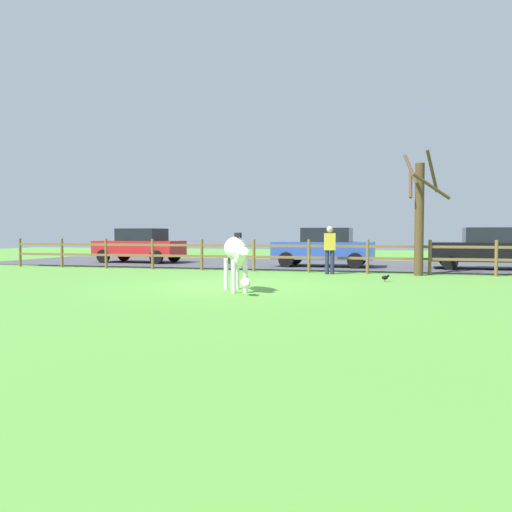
{
  "coord_description": "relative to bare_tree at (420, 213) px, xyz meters",
  "views": [
    {
      "loc": [
        4.28,
        -12.98,
        1.41
      ],
      "look_at": [
        0.41,
        0.96,
        0.75
      ],
      "focal_mm": 35.81,
      "sensor_mm": 36.0,
      "label": 1
    }
  ],
  "objects": [
    {
      "name": "parked_car_blue",
      "position": [
        -3.54,
        3.02,
        -1.2
      ],
      "size": [
        4.03,
        1.93,
        1.56
      ],
      "color": "#2D4CAD",
      "rests_on": "parking_asphalt"
    },
    {
      "name": "ground_plane",
      "position": [
        -4.98,
        -4.61,
        -2.05
      ],
      "size": [
        60.0,
        60.0,
        0.0
      ],
      "primitive_type": "plane",
      "color": "#549338"
    },
    {
      "name": "parked_car_red",
      "position": [
        -12.12,
        3.59,
        -1.2
      ],
      "size": [
        4.07,
        2.01,
        1.56
      ],
      "color": "red",
      "rests_on": "parking_asphalt"
    },
    {
      "name": "crow_on_grass",
      "position": [
        -1.02,
        -2.47,
        -1.92
      ],
      "size": [
        0.21,
        0.1,
        0.2
      ],
      "color": "black",
      "rests_on": "ground_plane"
    },
    {
      "name": "parked_car_black",
      "position": [
        2.58,
        3.13,
        -1.2
      ],
      "size": [
        4.05,
        1.98,
        1.56
      ],
      "color": "black",
      "rests_on": "parking_asphalt"
    },
    {
      "name": "zebra",
      "position": [
        -4.41,
        -5.96,
        -1.12
      ],
      "size": [
        1.22,
        1.71,
        1.41
      ],
      "color": "white",
      "rests_on": "ground_plane"
    },
    {
      "name": "visitor_near_fence",
      "position": [
        -2.91,
        -0.19,
        -1.14
      ],
      "size": [
        0.41,
        0.31,
        1.64
      ],
      "color": "#232847",
      "rests_on": "ground_plane"
    },
    {
      "name": "bare_tree",
      "position": [
        0.0,
        0.0,
        0.0
      ],
      "size": [
        1.5,
        1.29,
        4.06
      ],
      "color": "#513A23",
      "rests_on": "ground_plane"
    },
    {
      "name": "parking_asphalt",
      "position": [
        -4.98,
        4.69,
        -2.02
      ],
      "size": [
        28.0,
        7.4,
        0.05
      ],
      "primitive_type": "cube",
      "color": "#47474C",
      "rests_on": "ground_plane"
    },
    {
      "name": "paddock_fence",
      "position": [
        -5.77,
        0.39,
        -1.37
      ],
      "size": [
        20.53,
        0.11,
        1.18
      ],
      "color": "brown",
      "rests_on": "ground_plane"
    }
  ]
}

